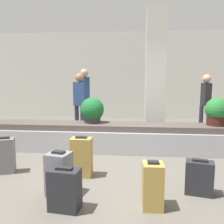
{
  "coord_description": "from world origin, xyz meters",
  "views": [
    {
      "loc": [
        0.51,
        -3.71,
        1.58
      ],
      "look_at": [
        0.0,
        1.49,
        0.83
      ],
      "focal_mm": 40.0,
      "sensor_mm": 36.0,
      "label": 1
    }
  ],
  "objects": [
    {
      "name": "carousel",
      "position": [
        0.0,
        1.49,
        0.28
      ],
      "size": [
        6.91,
        0.77,
        0.58
      ],
      "color": "#9E9EA3",
      "rests_on": "ground_plane"
    },
    {
      "name": "suitcase_2",
      "position": [
        -1.62,
        0.05,
        0.29
      ],
      "size": [
        0.34,
        0.29,
        0.6
      ],
      "rotation": [
        0.0,
        0.0,
        0.31
      ],
      "color": "slate",
      "rests_on": "ground_plane"
    },
    {
      "name": "traveler_1",
      "position": [
        -0.99,
        2.83,
        0.99
      ],
      "size": [
        0.35,
        0.23,
        1.66
      ],
      "rotation": [
        0.0,
        0.0,
        -0.18
      ],
      "color": "#282833",
      "rests_on": "ground_plane"
    },
    {
      "name": "suitcase_0",
      "position": [
        -0.34,
        0.02,
        0.31
      ],
      "size": [
        0.33,
        0.22,
        0.65
      ],
      "rotation": [
        0.0,
        0.0,
        -0.02
      ],
      "color": "#A3843D",
      "rests_on": "ground_plane"
    },
    {
      "name": "suitcase_4",
      "position": [
        -0.32,
        -0.99,
        0.25
      ],
      "size": [
        0.38,
        0.27,
        0.53
      ],
      "rotation": [
        0.0,
        0.0,
        -0.12
      ],
      "color": "#232328",
      "rests_on": "ground_plane"
    },
    {
      "name": "suitcase_3",
      "position": [
        1.36,
        -0.42,
        0.23
      ],
      "size": [
        0.4,
        0.28,
        0.48
      ],
      "rotation": [
        0.0,
        0.0,
        -0.22
      ],
      "color": "#232328",
      "rests_on": "ground_plane"
    },
    {
      "name": "traveler_0",
      "position": [
        -1.12,
        4.05,
        1.1
      ],
      "size": [
        0.34,
        0.25,
        1.81
      ],
      "rotation": [
        0.0,
        0.0,
        -2.99
      ],
      "color": "#282833",
      "rests_on": "ground_plane"
    },
    {
      "name": "suitcase_5",
      "position": [
        0.72,
        -0.85,
        0.28
      ],
      "size": [
        0.26,
        0.27,
        0.59
      ],
      "rotation": [
        0.0,
        0.0,
        0.05
      ],
      "color": "#A3843D",
      "rests_on": "ground_plane"
    },
    {
      "name": "potted_plant_1",
      "position": [
        2.16,
        1.53,
        0.86
      ],
      "size": [
        0.49,
        0.49,
        0.57
      ],
      "color": "#381914",
      "rests_on": "carousel"
    },
    {
      "name": "pillar",
      "position": [
        0.97,
        2.61,
        1.6
      ],
      "size": [
        0.48,
        0.48,
        3.2
      ],
      "color": "beige",
      "rests_on": "ground_plane"
    },
    {
      "name": "back_wall",
      "position": [
        0.0,
        5.68,
        1.6
      ],
      "size": [
        18.0,
        0.06,
        3.2
      ],
      "color": "beige",
      "rests_on": "ground_plane"
    },
    {
      "name": "potted_plant_0",
      "position": [
        -0.44,
        1.58,
        0.84
      ],
      "size": [
        0.51,
        0.51,
        0.55
      ],
      "color": "#2D2D2D",
      "rests_on": "carousel"
    },
    {
      "name": "ground_plane",
      "position": [
        0.0,
        0.0,
        0.0
      ],
      "size": [
        18.0,
        18.0,
        0.0
      ],
      "primitive_type": "plane",
      "color": "#59544C"
    },
    {
      "name": "suitcase_1",
      "position": [
        -0.5,
        -0.62,
        0.29
      ],
      "size": [
        0.35,
        0.34,
        0.6
      ],
      "rotation": [
        0.0,
        0.0,
        -0.23
      ],
      "color": "slate",
      "rests_on": "ground_plane"
    },
    {
      "name": "traveler_2",
      "position": [
        2.4,
        3.31,
        0.97
      ],
      "size": [
        0.31,
        0.34,
        1.63
      ],
      "rotation": [
        0.0,
        0.0,
        1.71
      ],
      "color": "#282833",
      "rests_on": "ground_plane"
    }
  ]
}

